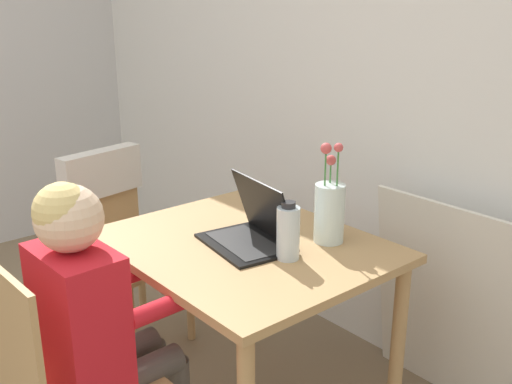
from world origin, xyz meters
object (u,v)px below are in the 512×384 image
Objects in this scene: chair_spare at (114,216)px; laptop at (253,229)px; flower_vase at (329,210)px; water_bottle at (288,232)px; person_seated at (94,311)px.

laptop reaches higher than chair_spare.
laptop is 0.27m from flower_vase.
water_bottle is (0.17, 0.01, 0.04)m from laptop.
laptop is at bearing -93.07° from person_seated.
laptop is 1.83× the size of water_bottle.
water_bottle is at bearing -108.72° from person_seated.
flower_vase is at bearing -83.90° from chair_spare.
flower_vase is (1.01, 0.30, 0.24)m from chair_spare.
person_seated is (0.85, -0.50, 0.07)m from chair_spare.
person_seated reaches higher than water_bottle.
chair_spare is 4.54× the size of water_bottle.
flower_vase is (0.16, 0.80, 0.17)m from person_seated.
water_bottle is at bearing -85.97° from flower_vase.
person_seated is 5.48× the size of water_bottle.
chair_spare is at bearing -165.39° from laptop.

